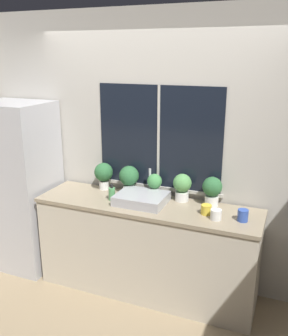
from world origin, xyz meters
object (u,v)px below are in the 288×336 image
object	(u,v)px
mug_white	(216,214)
mug_yellow	(206,210)
potted_plant_far_right	(212,189)
sink	(142,198)
soap_bottle	(112,194)
refrigerator	(19,186)
mug_blue	(243,215)
potted_plant_far_left	(104,173)
potted_plant_center	(155,184)
potted_plant_left	(129,178)
potted_plant_right	(182,186)

from	to	relation	value
mug_white	mug_yellow	bearing A→B (deg)	143.06
potted_plant_far_right	sink	bearing A→B (deg)	-161.97
soap_bottle	mug_white	distance (m)	1.02
refrigerator	mug_blue	bearing A→B (deg)	-0.81
potted_plant_far_left	mug_blue	xyz separation A→B (m)	(1.45, -0.25, -0.12)
potted_plant_center	mug_blue	world-z (taller)	potted_plant_center
refrigerator	mug_blue	size ratio (longest dim) A/B	17.72
refrigerator	potted_plant_far_left	distance (m)	0.97
potted_plant_left	mug_blue	bearing A→B (deg)	-12.08
potted_plant_right	mug_blue	world-z (taller)	potted_plant_right
refrigerator	potted_plant_right	world-z (taller)	refrigerator
potted_plant_left	mug_yellow	size ratio (longest dim) A/B	3.06
refrigerator	potted_plant_far_right	bearing A→B (deg)	5.99
potted_plant_left	mug_white	size ratio (longest dim) A/B	2.98
refrigerator	mug_blue	distance (m)	2.38
mug_blue	mug_yellow	bearing A→B (deg)	175.81
refrigerator	mug_white	bearing A→B (deg)	-2.31
potted_plant_left	mug_yellow	xyz separation A→B (m)	(0.85, -0.23, -0.12)
potted_plant_left	potted_plant_right	world-z (taller)	potted_plant_left
potted_plant_far_left	potted_plant_right	bearing A→B (deg)	0.00
potted_plant_center	potted_plant_right	size ratio (longest dim) A/B	0.87
sink	potted_plant_left	world-z (taller)	potted_plant_left
sink	potted_plant_center	xyz separation A→B (m)	(0.06, 0.20, 0.09)
soap_bottle	mug_blue	distance (m)	1.24
potted_plant_right	potted_plant_center	bearing A→B (deg)	-180.00
mug_yellow	mug_white	size ratio (longest dim) A/B	0.97
potted_plant_far_left	mug_blue	bearing A→B (deg)	-9.73
potted_plant_center	mug_yellow	world-z (taller)	potted_plant_center
potted_plant_center	mug_blue	bearing A→B (deg)	-15.68
mug_yellow	refrigerator	bearing A→B (deg)	179.71
potted_plant_far_left	refrigerator	bearing A→B (deg)	-166.86
potted_plant_far_left	sink	bearing A→B (deg)	-21.71
potted_plant_far_left	potted_plant_far_right	xyz separation A→B (m)	(1.13, -0.00, -0.02)
refrigerator	potted_plant_far_left	world-z (taller)	refrigerator
mug_yellow	soap_bottle	bearing A→B (deg)	-178.96
potted_plant_right	potted_plant_far_right	size ratio (longest dim) A/B	0.98
potted_plant_center	mug_white	bearing A→B (deg)	-24.26
potted_plant_right	soap_bottle	xyz separation A→B (m)	(-0.63, -0.24, -0.08)
potted_plant_far_right	potted_plant_center	bearing A→B (deg)	180.00
potted_plant_far_left	soap_bottle	world-z (taller)	potted_plant_far_left
refrigerator	potted_plant_far_right	size ratio (longest dim) A/B	6.66
sink	mug_yellow	size ratio (longest dim) A/B	5.03
potted_plant_center	mug_white	xyz separation A→B (m)	(0.67, -0.30, -0.09)
potted_plant_center	mug_yellow	xyz separation A→B (m)	(0.57, -0.23, -0.09)
sink	potted_plant_far_left	size ratio (longest dim) A/B	1.64
refrigerator	potted_plant_center	xyz separation A→B (m)	(1.49, 0.22, 0.16)
potted_plant_far_right	mug_blue	xyz separation A→B (m)	(0.32, -0.25, -0.10)
refrigerator	sink	size ratio (longest dim) A/B	3.92
sink	potted_plant_right	distance (m)	0.40
potted_plant_far_right	mug_white	distance (m)	0.34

